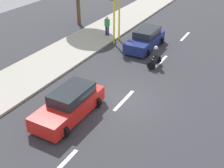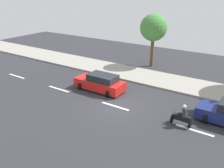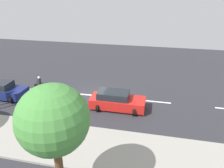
{
  "view_description": "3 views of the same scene",
  "coord_description": "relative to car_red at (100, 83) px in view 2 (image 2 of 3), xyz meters",
  "views": [
    {
      "loc": [
        -6.4,
        12.94,
        9.37
      ],
      "look_at": [
        0.06,
        1.33,
        1.76
      ],
      "focal_mm": 47.18,
      "sensor_mm": 36.0,
      "label": 1
    },
    {
      "loc": [
        -13.45,
        -8.55,
        8.41
      ],
      "look_at": [
        -0.01,
        0.27,
        1.79
      ],
      "focal_mm": 37.58,
      "sensor_mm": 36.0,
      "label": 2
    },
    {
      "loc": [
        17.27,
        5.71,
        9.16
      ],
      "look_at": [
        -0.94,
        1.73,
        0.91
      ],
      "focal_mm": 34.73,
      "sensor_mm": 36.0,
      "label": 3
    }
  ],
  "objects": [
    {
      "name": "ground_plane",
      "position": [
        -1.85,
        -2.73,
        -0.76
      ],
      "size": [
        40.0,
        60.0,
        0.1
      ],
      "primitive_type": "cube",
      "color": "#2D2D33"
    },
    {
      "name": "sidewalk",
      "position": [
        5.15,
        -2.73,
        -0.64
      ],
      "size": [
        4.0,
        60.0,
        0.15
      ],
      "primitive_type": "cube",
      "color": "#9E998E",
      "rests_on": "ground"
    },
    {
      "name": "lane_stripe_north",
      "position": [
        -1.85,
        -8.73,
        -0.71
      ],
      "size": [
        0.2,
        2.4,
        0.01
      ],
      "primitive_type": "cube",
      "color": "white",
      "rests_on": "ground"
    },
    {
      "name": "lane_stripe_mid",
      "position": [
        -1.85,
        -2.73,
        -0.71
      ],
      "size": [
        0.2,
        2.4,
        0.01
      ],
      "primitive_type": "cube",
      "color": "white",
      "rests_on": "ground"
    },
    {
      "name": "lane_stripe_south",
      "position": [
        -1.85,
        3.27,
        -0.71
      ],
      "size": [
        0.2,
        2.4,
        0.01
      ],
      "primitive_type": "cube",
      "color": "white",
      "rests_on": "ground"
    },
    {
      "name": "lane_stripe_far_south",
      "position": [
        -1.85,
        9.27,
        -0.71
      ],
      "size": [
        0.2,
        2.4,
        0.01
      ],
      "primitive_type": "cube",
      "color": "white",
      "rests_on": "ground"
    },
    {
      "name": "car_red",
      "position": [
        0.0,
        0.0,
        0.0
      ],
      "size": [
        2.18,
        4.49,
        1.52
      ],
      "color": "red",
      "rests_on": "ground"
    },
    {
      "name": "motorcycle",
      "position": [
        -1.7,
        -7.82,
        -0.07
      ],
      "size": [
        0.6,
        1.3,
        1.53
      ],
      "color": "black",
      "rests_on": "ground"
    },
    {
      "name": "street_tree_north",
      "position": [
        8.82,
        -0.85,
        3.65
      ],
      "size": [
        2.96,
        2.96,
        5.89
      ],
      "color": "brown",
      "rests_on": "ground"
    }
  ]
}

